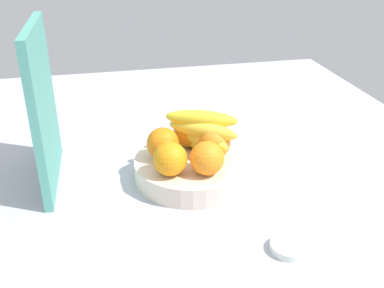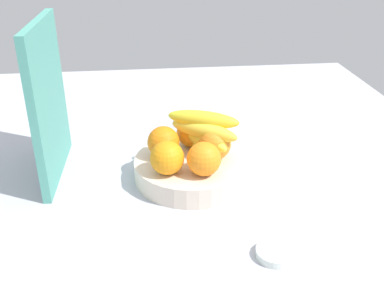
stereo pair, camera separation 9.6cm
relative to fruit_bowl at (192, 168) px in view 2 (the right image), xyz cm
name	(u,v)px [view 2 (the right image)]	position (x,y,z in cm)	size (l,w,h in cm)	color
ground_plane	(201,190)	(-3.55, -1.82, -3.92)	(180.00, 140.00, 3.00)	#AEB0BC
fruit_bowl	(192,168)	(0.00, 0.00, 0.00)	(26.93, 26.93, 4.84)	beige
orange_front_left	(167,158)	(-5.48, 6.03, 6.17)	(7.49, 7.49, 7.49)	orange
orange_front_right	(203,159)	(-6.88, -1.54, 6.17)	(7.49, 7.49, 7.49)	orange
orange_center	(215,144)	(0.09, -5.31, 6.17)	(7.49, 7.49, 7.49)	orange
orange_back_left	(192,132)	(7.08, -0.75, 6.17)	(7.49, 7.49, 7.49)	orange
orange_back_right	(163,142)	(2.15, 6.40, 6.17)	(7.49, 7.49, 7.49)	orange
banana_bunch	(203,133)	(2.57, -2.80, 7.72)	(17.45, 17.23, 10.60)	yellow
cutting_board	(48,102)	(6.49, 31.78, 15.58)	(28.00, 1.80, 36.00)	teal
jar_lid	(276,253)	(-29.28, -11.97, -1.69)	(7.20, 7.20, 1.46)	white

